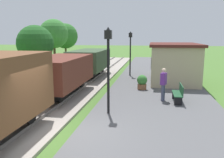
{
  "coord_description": "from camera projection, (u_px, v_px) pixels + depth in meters",
  "views": [
    {
      "loc": [
        2.85,
        -7.28,
        3.59
      ],
      "look_at": [
        0.57,
        5.97,
        1.09
      ],
      "focal_mm": 37.58,
      "sensor_mm": 36.0,
      "label": 1
    }
  ],
  "objects": [
    {
      "name": "ground_plane",
      "position": [
        67.0,
        140.0,
        8.19
      ],
      "size": [
        160.0,
        160.0,
        0.0
      ],
      "primitive_type": "plane",
      "color": "#47702D"
    },
    {
      "name": "platform_slab",
      "position": [
        160.0,
        144.0,
        7.63
      ],
      "size": [
        6.0,
        60.0,
        0.25
      ],
      "primitive_type": "cube",
      "color": "#565659",
      "rests_on": "ground"
    },
    {
      "name": "track_ballast",
      "position": [
        5.0,
        134.0,
        8.58
      ],
      "size": [
        3.8,
        60.0,
        0.12
      ],
      "primitive_type": "cube",
      "color": "#9E9389",
      "rests_on": "ground"
    },
    {
      "name": "rail_near",
      "position": [
        22.0,
        132.0,
        8.43
      ],
      "size": [
        0.07,
        60.0,
        0.14
      ],
      "primitive_type": "cube",
      "color": "slate",
      "rests_on": "track_ballast"
    },
    {
      "name": "freight_train",
      "position": [
        56.0,
        74.0,
        13.05
      ],
      "size": [
        2.5,
        19.4,
        2.72
      ],
      "color": "brown",
      "rests_on": "rail_near"
    },
    {
      "name": "station_hut",
      "position": [
        173.0,
        62.0,
        17.35
      ],
      "size": [
        3.5,
        5.8,
        2.78
      ],
      "color": "tan",
      "rests_on": "platform_slab"
    },
    {
      "name": "bench_near_hut",
      "position": [
        179.0,
        93.0,
        11.88
      ],
      "size": [
        0.42,
        1.5,
        0.91
      ],
      "color": "#1E4C2D",
      "rests_on": "platform_slab"
    },
    {
      "name": "person_waiting",
      "position": [
        163.0,
        83.0,
        12.04
      ],
      "size": [
        0.36,
        0.44,
        1.71
      ],
      "rotation": [
        0.0,
        0.0,
        2.79
      ],
      "color": "#474C66",
      "rests_on": "platform_slab"
    },
    {
      "name": "potted_planter",
      "position": [
        142.0,
        82.0,
        14.73
      ],
      "size": [
        0.64,
        0.64,
        0.92
      ],
      "color": "brown",
      "rests_on": "platform_slab"
    },
    {
      "name": "lamp_post_near",
      "position": [
        108.0,
        55.0,
        9.79
      ],
      "size": [
        0.28,
        0.28,
        3.7
      ],
      "color": "black",
      "rests_on": "platform_slab"
    },
    {
      "name": "lamp_post_far",
      "position": [
        130.0,
        45.0,
        19.4
      ],
      "size": [
        0.28,
        0.28,
        3.7
      ],
      "color": "black",
      "rests_on": "platform_slab"
    },
    {
      "name": "tree_trackside_far",
      "position": [
        35.0,
        44.0,
        18.69
      ],
      "size": [
        2.92,
        2.92,
        4.43
      ],
      "color": "#4C3823",
      "rests_on": "ground"
    },
    {
      "name": "tree_field_left",
      "position": [
        54.0,
        34.0,
        26.65
      ],
      "size": [
        3.29,
        3.29,
        5.45
      ],
      "color": "#4C3823",
      "rests_on": "ground"
    },
    {
      "name": "tree_field_distant",
      "position": [
        65.0,
        36.0,
        34.41
      ],
      "size": [
        3.66,
        3.66,
        5.36
      ],
      "color": "#4C3823",
      "rests_on": "ground"
    }
  ]
}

